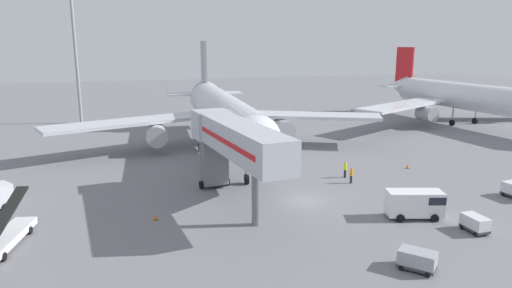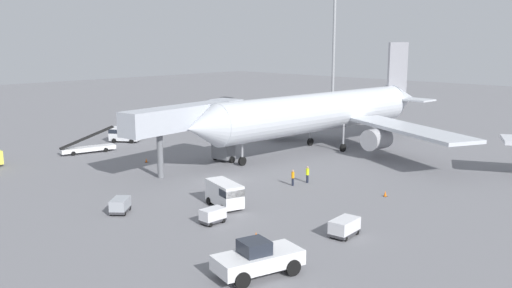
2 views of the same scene
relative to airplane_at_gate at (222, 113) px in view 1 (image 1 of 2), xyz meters
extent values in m
plane|color=slate|center=(2.80, -21.75, -5.34)|extent=(300.00, 300.00, 0.00)
cylinder|color=silver|center=(-0.09, -1.48, 0.09)|extent=(7.43, 35.74, 5.26)
cone|color=silver|center=(-1.31, -21.28, 0.09)|extent=(5.40, 4.51, 5.15)
cone|color=silver|center=(1.20, 19.49, 0.48)|extent=(5.39, 6.83, 5.00)
cube|color=gray|center=(1.10, 17.86, 5.35)|extent=(0.68, 5.15, 8.42)
cube|color=silver|center=(4.22, 17.20, 0.74)|extent=(6.53, 4.12, 0.24)
cube|color=silver|center=(-2.08, 17.59, 0.74)|extent=(6.53, 4.12, 0.24)
cube|color=silver|center=(12.49, 0.88, -1.10)|extent=(21.77, 13.98, 0.44)
cube|color=silver|center=(-12.29, 2.41, -1.10)|extent=(22.18, 11.74, 0.44)
cylinder|color=#A8A8AD|center=(8.73, -0.19, -2.76)|extent=(2.97, 3.74, 2.75)
cylinder|color=#A8A8AD|center=(-8.69, 0.88, -2.76)|extent=(2.97, 3.74, 2.75)
cylinder|color=gray|center=(-0.94, -15.29, -3.14)|extent=(0.28, 0.28, 3.30)
cylinder|color=black|center=(-0.94, -15.29, -4.79)|extent=(0.42, 1.12, 1.10)
cylinder|color=gray|center=(3.06, 0.46, -3.14)|extent=(0.28, 0.28, 3.30)
cylinder|color=black|center=(3.06, 0.46, -4.79)|extent=(0.42, 1.12, 1.10)
cylinder|color=gray|center=(-2.98, 0.83, -3.14)|extent=(0.28, 0.28, 3.30)
cylinder|color=black|center=(-2.98, 0.83, -4.79)|extent=(0.42, 1.12, 1.10)
cube|color=#B2B7C1|center=(-3.57, -22.90, 1.14)|extent=(4.60, 15.63, 2.70)
cube|color=red|center=(-5.08, -23.06, 1.14)|extent=(1.40, 12.87, 0.44)
cube|color=#B2B7C1|center=(-4.44, -14.65, 1.14)|extent=(3.73, 3.15, 2.84)
cube|color=#232833|center=(-4.58, -13.35, 1.39)|extent=(3.31, 0.59, 0.90)
cube|color=slate|center=(-4.38, -15.24, -2.58)|extent=(2.73, 2.06, 4.73)
cylinder|color=black|center=(-5.79, -15.39, -4.94)|extent=(0.38, 0.83, 0.80)
cylinder|color=black|center=(-2.96, -15.09, -4.94)|extent=(0.38, 0.83, 0.80)
cylinder|color=slate|center=(-3.24, -25.96, -2.78)|extent=(0.70, 0.70, 5.13)
cube|color=white|center=(-21.80, -24.47, -4.76)|extent=(3.19, 7.61, 0.55)
cube|color=black|center=(-21.80, -24.47, -3.18)|extent=(2.47, 7.49, 2.56)
cylinder|color=black|center=(-22.10, -22.12, -5.04)|extent=(0.34, 0.63, 0.60)
cylinder|color=black|center=(-20.56, -22.46, -5.04)|extent=(0.34, 0.63, 0.60)
cylinder|color=black|center=(-21.50, -26.81, -5.04)|extent=(0.34, 0.63, 0.60)
cube|color=white|center=(9.97, -28.50, -4.01)|extent=(4.93, 3.12, 2.08)
cube|color=#1E232D|center=(11.46, -28.95, -3.56)|extent=(1.95, 2.24, 0.66)
cylinder|color=black|center=(11.59, -28.05, -5.00)|extent=(0.75, 0.52, 0.68)
cylinder|color=black|center=(11.07, -29.77, -5.00)|extent=(0.75, 0.52, 0.68)
cylinder|color=black|center=(8.88, -27.23, -5.00)|extent=(0.75, 0.52, 0.68)
cylinder|color=black|center=(8.35, -28.95, -5.00)|extent=(0.75, 0.52, 0.68)
cylinder|color=black|center=(-23.47, -16.30, -5.00)|extent=(0.76, 0.68, 0.68)
cylinder|color=black|center=(21.80, -26.37, -5.16)|extent=(0.15, 0.37, 0.36)
cube|color=#38383D|center=(4.56, -36.23, -5.05)|extent=(2.55, 2.65, 0.22)
cube|color=#999EA5|center=(4.56, -36.23, -4.48)|extent=(2.55, 2.65, 0.93)
cylinder|color=black|center=(5.57, -36.43, -5.16)|extent=(0.33, 0.35, 0.36)
cylinder|color=black|center=(4.61, -37.26, -5.16)|extent=(0.33, 0.35, 0.36)
cylinder|color=black|center=(4.51, -35.21, -5.16)|extent=(0.33, 0.35, 0.36)
cylinder|color=black|center=(3.55, -36.03, -5.16)|extent=(0.33, 0.35, 0.36)
cube|color=#38383D|center=(12.73, -32.42, -5.05)|extent=(1.22, 2.12, 0.22)
cube|color=silver|center=(12.73, -32.42, -4.48)|extent=(1.22, 2.12, 0.91)
cylinder|color=black|center=(12.18, -31.67, -5.16)|extent=(0.12, 0.36, 0.36)
cylinder|color=black|center=(13.29, -31.68, -5.16)|extent=(0.12, 0.36, 0.36)
cylinder|color=black|center=(12.17, -33.15, -5.16)|extent=(0.12, 0.36, 0.36)
cylinder|color=black|center=(13.28, -33.16, -5.16)|extent=(0.12, 0.36, 0.36)
cylinder|color=#1E2333|center=(9.70, -18.27, -4.92)|extent=(0.27, 0.27, 0.84)
cylinder|color=orange|center=(9.70, -18.27, -4.17)|extent=(0.36, 0.36, 0.66)
sphere|color=tan|center=(9.70, -18.27, -3.71)|extent=(0.23, 0.23, 0.23)
cylinder|color=#1E2333|center=(10.07, -16.25, -4.90)|extent=(0.33, 0.33, 0.88)
cylinder|color=#D8EA19|center=(10.07, -16.25, -4.11)|extent=(0.44, 0.44, 0.70)
sphere|color=tan|center=(10.07, -16.25, -3.62)|extent=(0.24, 0.24, 0.24)
cube|color=black|center=(19.01, -15.08, -5.33)|extent=(0.36, 0.36, 0.03)
cone|color=orange|center=(19.01, -15.08, -5.05)|extent=(0.31, 0.31, 0.54)
cube|color=black|center=(-10.99, -22.46, -5.33)|extent=(0.35, 0.35, 0.03)
cone|color=orange|center=(-10.99, -22.46, -5.06)|extent=(0.30, 0.30, 0.51)
cylinder|color=silver|center=(46.80, 4.84, -0.17)|extent=(7.40, 35.49, 4.75)
cone|color=silver|center=(45.23, 25.64, 0.19)|extent=(4.99, 6.81, 4.52)
cube|color=red|center=(45.35, 24.03, 4.59)|extent=(0.74, 5.11, 7.61)
cube|color=silver|center=(48.23, 23.78, 0.43)|extent=(5.97, 4.13, 0.24)
cube|color=silver|center=(42.54, 23.35, 0.43)|extent=(5.97, 4.13, 0.24)
cube|color=silver|center=(59.24, 9.10, -1.24)|extent=(23.07, 11.72, 0.44)
cube|color=silver|center=(33.86, 7.18, -1.24)|extent=(22.51, 14.59, 0.44)
cylinder|color=#A8A8AD|center=(55.51, 7.40, -2.77)|extent=(2.74, 3.43, 2.50)
cylinder|color=#A8A8AD|center=(37.80, 6.06, -2.77)|extent=(2.74, 3.43, 2.50)
cylinder|color=gray|center=(49.37, 7.16, -3.19)|extent=(0.28, 0.28, 3.20)
cylinder|color=black|center=(49.37, 7.16, -4.79)|extent=(0.43, 1.12, 1.10)
cylinder|color=gray|center=(43.91, 6.75, -3.19)|extent=(0.28, 0.28, 3.20)
cylinder|color=black|center=(43.91, 6.75, -4.79)|extent=(0.43, 1.12, 1.10)
cylinder|color=#93969B|center=(-19.96, 29.53, 8.51)|extent=(0.56, 0.56, 27.70)
camera|label=1|loc=(-13.46, -58.75, 9.12)|focal=31.53mm
camera|label=2|loc=(46.42, -62.30, 10.06)|focal=38.85mm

